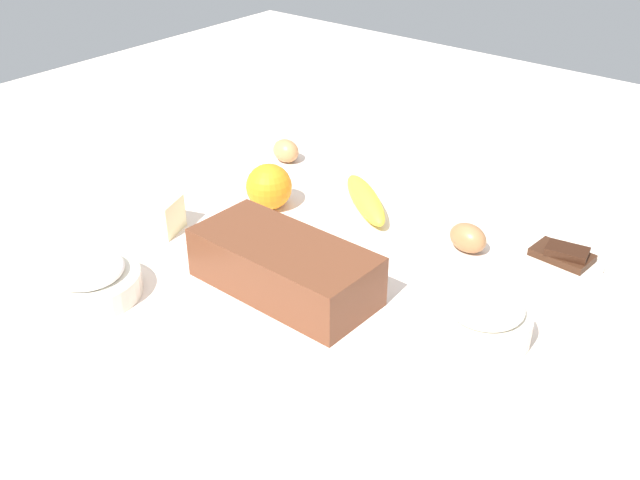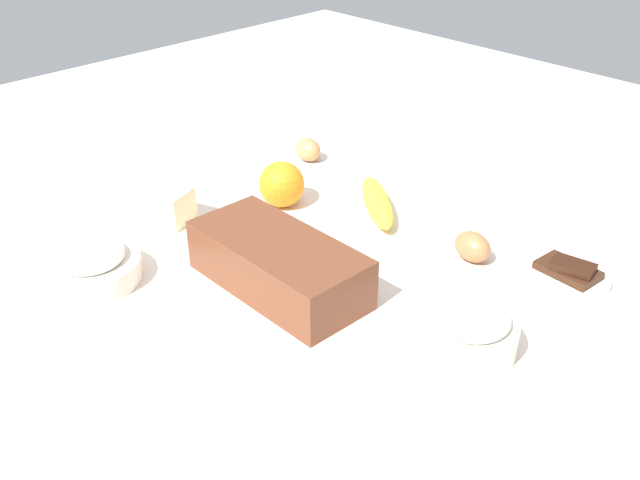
{
  "view_description": "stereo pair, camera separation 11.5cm",
  "coord_description": "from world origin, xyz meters",
  "px_view_note": "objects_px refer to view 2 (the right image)",
  "views": [
    {
      "loc": [
        0.62,
        -0.77,
        0.62
      ],
      "look_at": [
        0.0,
        0.0,
        0.04
      ],
      "focal_mm": 41.33,
      "sensor_mm": 36.0,
      "label": 1
    },
    {
      "loc": [
        0.71,
        -0.69,
        0.62
      ],
      "look_at": [
        0.0,
        0.0,
        0.04
      ],
      "focal_mm": 41.33,
      "sensor_mm": 36.0,
      "label": 2
    }
  ],
  "objects_px": {
    "banana": "(377,202)",
    "butter_block": "(164,205)",
    "flour_bowl": "(470,329)",
    "orange_fruit": "(282,184)",
    "egg_near_butter": "(473,247)",
    "loaf_pan": "(279,263)",
    "sugar_bowl": "(91,264)",
    "chocolate_plate": "(568,274)",
    "egg_beside_bowl": "(308,150)"
  },
  "relations": [
    {
      "from": "banana",
      "to": "egg_near_butter",
      "type": "bearing_deg",
      "value": -2.97
    },
    {
      "from": "egg_near_butter",
      "to": "loaf_pan",
      "type": "bearing_deg",
      "value": -119.93
    },
    {
      "from": "loaf_pan",
      "to": "banana",
      "type": "height_order",
      "value": "loaf_pan"
    },
    {
      "from": "sugar_bowl",
      "to": "butter_block",
      "type": "bearing_deg",
      "value": 113.52
    },
    {
      "from": "orange_fruit",
      "to": "flour_bowl",
      "type": "bearing_deg",
      "value": -11.77
    },
    {
      "from": "butter_block",
      "to": "egg_near_butter",
      "type": "xyz_separation_m",
      "value": [
        0.45,
        0.27,
        -0.01
      ]
    },
    {
      "from": "flour_bowl",
      "to": "banana",
      "type": "height_order",
      "value": "flour_bowl"
    },
    {
      "from": "banana",
      "to": "chocolate_plate",
      "type": "height_order",
      "value": "banana"
    },
    {
      "from": "flour_bowl",
      "to": "orange_fruit",
      "type": "relative_size",
      "value": 1.54
    },
    {
      "from": "loaf_pan",
      "to": "flour_bowl",
      "type": "xyz_separation_m",
      "value": [
        0.29,
        0.08,
        -0.01
      ]
    },
    {
      "from": "sugar_bowl",
      "to": "orange_fruit",
      "type": "bearing_deg",
      "value": 87.29
    },
    {
      "from": "banana",
      "to": "chocolate_plate",
      "type": "distance_m",
      "value": 0.35
    },
    {
      "from": "banana",
      "to": "egg_beside_bowl",
      "type": "bearing_deg",
      "value": 164.72
    },
    {
      "from": "sugar_bowl",
      "to": "orange_fruit",
      "type": "height_order",
      "value": "orange_fruit"
    },
    {
      "from": "orange_fruit",
      "to": "egg_near_butter",
      "type": "distance_m",
      "value": 0.36
    },
    {
      "from": "banana",
      "to": "egg_beside_bowl",
      "type": "relative_size",
      "value": 3.2
    },
    {
      "from": "orange_fruit",
      "to": "banana",
      "type": "bearing_deg",
      "value": 36.17
    },
    {
      "from": "orange_fruit",
      "to": "egg_near_butter",
      "type": "xyz_separation_m",
      "value": [
        0.35,
        0.09,
        -0.02
      ]
    },
    {
      "from": "loaf_pan",
      "to": "egg_beside_bowl",
      "type": "relative_size",
      "value": 4.76
    },
    {
      "from": "flour_bowl",
      "to": "orange_fruit",
      "type": "distance_m",
      "value": 0.49
    },
    {
      "from": "loaf_pan",
      "to": "banana",
      "type": "relative_size",
      "value": 1.49
    },
    {
      "from": "flour_bowl",
      "to": "chocolate_plate",
      "type": "xyz_separation_m",
      "value": [
        0.01,
        0.25,
        -0.02
      ]
    },
    {
      "from": "banana",
      "to": "chocolate_plate",
      "type": "xyz_separation_m",
      "value": [
        0.35,
        0.05,
        -0.01
      ]
    },
    {
      "from": "flour_bowl",
      "to": "egg_near_butter",
      "type": "bearing_deg",
      "value": 124.29
    },
    {
      "from": "sugar_bowl",
      "to": "chocolate_plate",
      "type": "height_order",
      "value": "sugar_bowl"
    },
    {
      "from": "flour_bowl",
      "to": "butter_block",
      "type": "xyz_separation_m",
      "value": [
        -0.58,
        -0.08,
        -0.0
      ]
    },
    {
      "from": "butter_block",
      "to": "egg_beside_bowl",
      "type": "distance_m",
      "value": 0.35
    },
    {
      "from": "banana",
      "to": "orange_fruit",
      "type": "height_order",
      "value": "orange_fruit"
    },
    {
      "from": "egg_near_butter",
      "to": "flour_bowl",
      "type": "bearing_deg",
      "value": -55.71
    },
    {
      "from": "flour_bowl",
      "to": "butter_block",
      "type": "height_order",
      "value": "flour_bowl"
    },
    {
      "from": "loaf_pan",
      "to": "sugar_bowl",
      "type": "distance_m",
      "value": 0.29
    },
    {
      "from": "sugar_bowl",
      "to": "loaf_pan",
      "type": "bearing_deg",
      "value": 41.9
    },
    {
      "from": "flour_bowl",
      "to": "orange_fruit",
      "type": "height_order",
      "value": "orange_fruit"
    },
    {
      "from": "orange_fruit",
      "to": "egg_beside_bowl",
      "type": "bearing_deg",
      "value": 122.85
    },
    {
      "from": "banana",
      "to": "butter_block",
      "type": "relative_size",
      "value": 2.11
    },
    {
      "from": "sugar_bowl",
      "to": "chocolate_plate",
      "type": "xyz_separation_m",
      "value": [
        0.5,
        0.52,
        -0.02
      ]
    },
    {
      "from": "banana",
      "to": "egg_near_butter",
      "type": "relative_size",
      "value": 2.9
    },
    {
      "from": "loaf_pan",
      "to": "flour_bowl",
      "type": "height_order",
      "value": "loaf_pan"
    },
    {
      "from": "butter_block",
      "to": "egg_near_butter",
      "type": "relative_size",
      "value": 1.37
    },
    {
      "from": "sugar_bowl",
      "to": "banana",
      "type": "relative_size",
      "value": 0.78
    },
    {
      "from": "flour_bowl",
      "to": "banana",
      "type": "distance_m",
      "value": 0.4
    },
    {
      "from": "flour_bowl",
      "to": "chocolate_plate",
      "type": "bearing_deg",
      "value": 88.45
    },
    {
      "from": "banana",
      "to": "orange_fruit",
      "type": "relative_size",
      "value": 2.31
    },
    {
      "from": "flour_bowl",
      "to": "orange_fruit",
      "type": "bearing_deg",
      "value": 168.23
    },
    {
      "from": "banana",
      "to": "egg_beside_bowl",
      "type": "xyz_separation_m",
      "value": [
        -0.25,
        0.07,
        0.0
      ]
    },
    {
      "from": "butter_block",
      "to": "chocolate_plate",
      "type": "xyz_separation_m",
      "value": [
        0.59,
        0.33,
        -0.02
      ]
    },
    {
      "from": "egg_near_butter",
      "to": "banana",
      "type": "bearing_deg",
      "value": 177.03
    },
    {
      "from": "orange_fruit",
      "to": "butter_block",
      "type": "bearing_deg",
      "value": -118.36
    },
    {
      "from": "orange_fruit",
      "to": "egg_beside_bowl",
      "type": "relative_size",
      "value": 1.39
    },
    {
      "from": "banana",
      "to": "egg_near_butter",
      "type": "height_order",
      "value": "egg_near_butter"
    }
  ]
}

